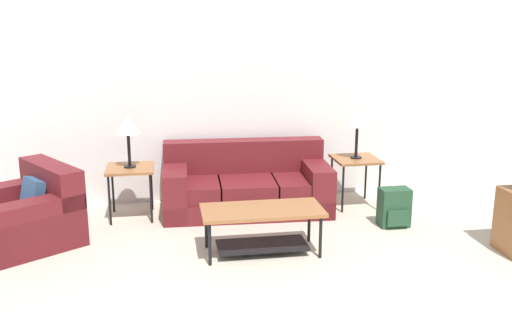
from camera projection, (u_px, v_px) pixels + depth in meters
name	position (u px, v px, depth m)	size (l,w,h in m)	color
wall_back	(248.00, 98.00, 7.25)	(8.88, 0.06, 2.60)	white
couch	(246.00, 187.00, 6.94)	(2.02, 1.01, 0.82)	maroon
armchair	(28.00, 216.00, 5.94)	(1.34, 1.37, 0.80)	maroon
coffee_table	(262.00, 220.00, 5.65)	(1.20, 0.56, 0.46)	#935B33
side_table_left	(130.00, 172.00, 6.62)	(0.54, 0.55, 0.61)	#935B33
side_table_right	(356.00, 163.00, 7.05)	(0.54, 0.55, 0.61)	#935B33
table_lamp_left	(128.00, 125.00, 6.49)	(0.28, 0.28, 0.62)	black
table_lamp_right	(358.00, 119.00, 6.92)	(0.28, 0.28, 0.62)	black
backpack	(394.00, 208.00, 6.42)	(0.34, 0.29, 0.44)	#23472D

